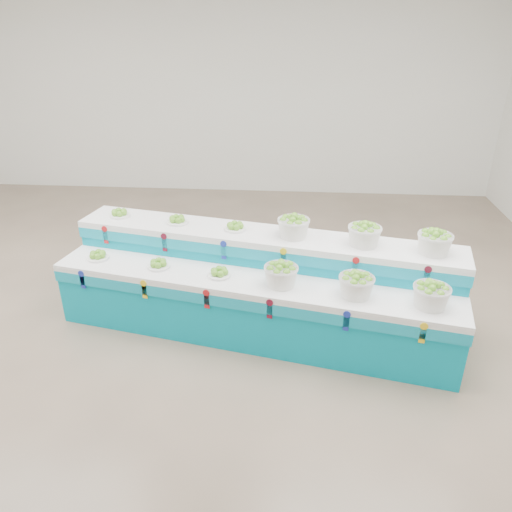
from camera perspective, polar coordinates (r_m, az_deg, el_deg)
name	(u,v)px	position (r m, az deg, el deg)	size (l,w,h in m)	color
ground	(169,336)	(5.49, -10.12, -9.14)	(10.00, 10.00, 0.00)	brown
back_wall	(225,85)	(9.47, -3.59, 19.24)	(10.00, 10.00, 0.00)	silver
display_stand	(256,286)	(5.30, 0.00, -3.49)	(4.26, 1.09, 1.02)	#0392AD
plate_lower_left	(98,255)	(5.67, -17.91, 0.13)	(0.24, 0.24, 0.10)	white
plate_lower_mid	(158,263)	(5.31, -11.27, -0.85)	(0.24, 0.24, 0.10)	white
plate_lower_right	(219,272)	(5.05, -4.27, -1.86)	(0.24, 0.24, 0.10)	white
basket_lower_left	(281,274)	(4.84, 2.92, -2.11)	(0.34, 0.34, 0.24)	silver
basket_lower_mid	(356,284)	(4.75, 11.56, -3.25)	(0.34, 0.34, 0.24)	silver
basket_lower_right	(431,295)	(4.77, 19.67, -4.25)	(0.34, 0.34, 0.24)	silver
plate_upper_left	(119,213)	(5.95, -15.59, 4.87)	(0.24, 0.24, 0.10)	white
plate_upper_mid	(177,219)	(5.61, -9.13, 4.23)	(0.24, 0.24, 0.10)	white
plate_upper_right	(235,226)	(5.37, -2.43, 3.51)	(0.24, 0.24, 0.10)	white
basket_upper_left	(294,226)	(5.18, 4.38, 3.48)	(0.34, 0.34, 0.24)	silver
basket_upper_mid	(364,234)	(5.10, 12.47, 2.51)	(0.34, 0.34, 0.24)	silver
basket_upper_right	(435,242)	(5.11, 20.02, 1.56)	(0.34, 0.34, 0.24)	silver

